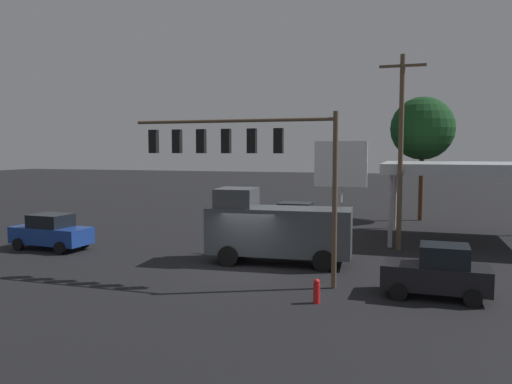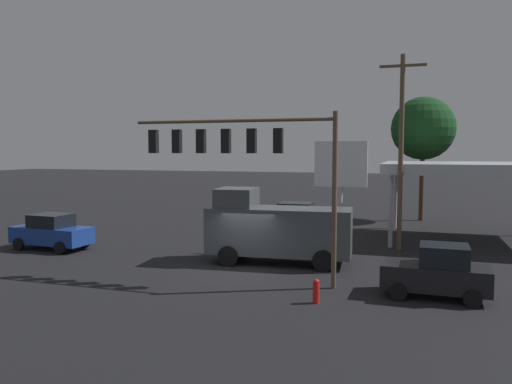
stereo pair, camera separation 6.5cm
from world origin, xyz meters
TOP-DOWN VIEW (x-y plane):
  - ground_plane at (0.00, 0.00)m, footprint 200.00×200.00m
  - traffic_signal_assembly at (-0.52, 1.59)m, footprint 8.65×0.43m
  - utility_pole at (-6.56, -6.93)m, footprint 2.40×0.26m
  - gas_station_canopy at (-10.85, -11.28)m, footprint 10.73×8.52m
  - price_sign at (-3.45, -6.44)m, footprint 2.85×0.27m
  - pickup_parked at (-0.79, -7.80)m, footprint 2.33×5.23m
  - sedan_far at (11.62, -1.55)m, footprint 4.51×2.30m
  - hatchback_crossing at (-8.14, 1.70)m, footprint 3.85×2.05m
  - delivery_truck at (-0.99, -1.94)m, footprint 6.95×2.96m
  - street_tree at (-7.86, -19.58)m, footprint 4.81×4.81m
  - fire_hydrant at (-4.04, 3.74)m, footprint 0.24×0.24m

SIDE VIEW (x-z plane):
  - ground_plane at x=0.00m, z-range 0.00..0.00m
  - fire_hydrant at x=-4.04m, z-range 0.00..0.88m
  - hatchback_crossing at x=-8.14m, z-range -0.04..1.93m
  - sedan_far at x=11.62m, z-range -0.01..1.92m
  - pickup_parked at x=-0.79m, z-range -0.09..2.31m
  - delivery_truck at x=-0.99m, z-range -0.10..3.48m
  - gas_station_canopy at x=-10.85m, z-range 1.99..6.66m
  - price_sign at x=-3.45m, z-range 1.43..7.34m
  - traffic_signal_assembly at x=-0.52m, z-range 1.92..8.83m
  - utility_pole at x=-6.56m, z-range 0.29..10.74m
  - street_tree at x=-7.86m, z-range 2.31..11.80m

